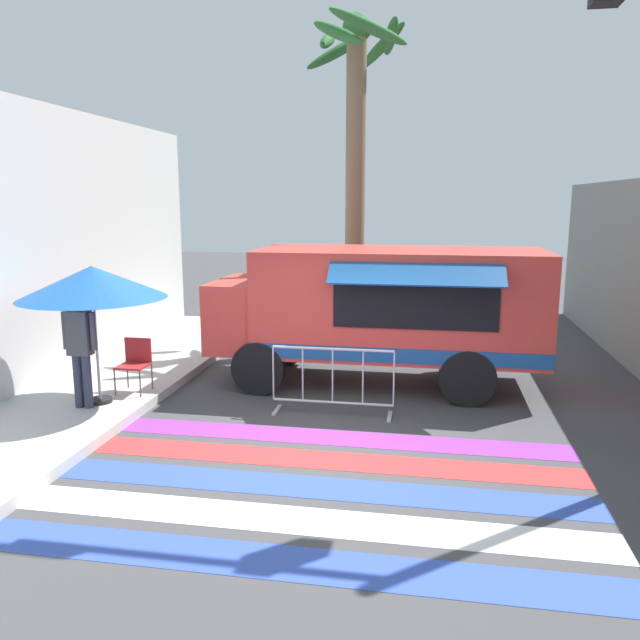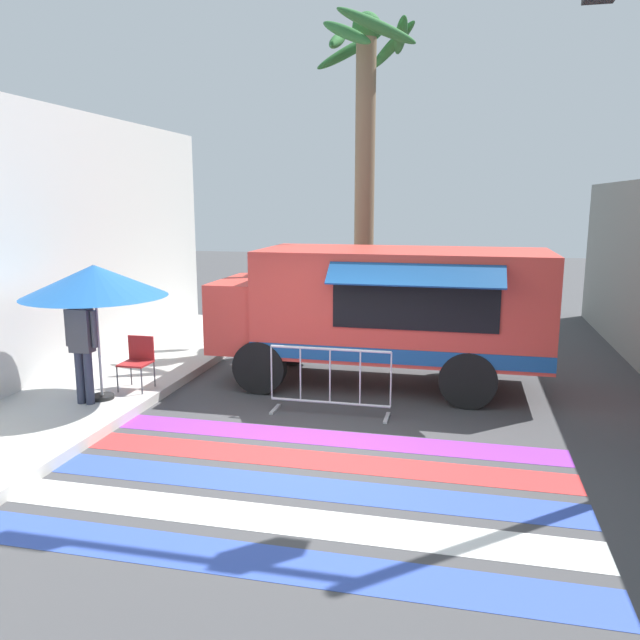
{
  "view_description": "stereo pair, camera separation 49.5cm",
  "coord_description": "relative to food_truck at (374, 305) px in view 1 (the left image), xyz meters",
  "views": [
    {
      "loc": [
        1.26,
        -7.56,
        3.2
      ],
      "look_at": [
        -0.44,
        2.12,
        1.31
      ],
      "focal_mm": 35.0,
      "sensor_mm": 36.0,
      "label": 1
    },
    {
      "loc": [
        1.75,
        -7.46,
        3.2
      ],
      "look_at": [
        -0.44,
        2.12,
        1.31
      ],
      "focal_mm": 35.0,
      "sensor_mm": 36.0,
      "label": 2
    }
  ],
  "objects": [
    {
      "name": "crosswalk_painted",
      "position": [
        -0.34,
        -4.2,
        -1.41
      ],
      "size": [
        6.4,
        3.6,
        0.01
      ],
      "color": "#334FB2",
      "rests_on": "ground_plane"
    },
    {
      "name": "food_truck",
      "position": [
        0.0,
        0.0,
        0.0
      ],
      "size": [
        5.68,
        2.54,
        2.38
      ],
      "color": "#D13D33",
      "rests_on": "ground_plane"
    },
    {
      "name": "barricade_front",
      "position": [
        -0.46,
        -1.73,
        -0.9
      ],
      "size": [
        1.86,
        0.44,
        1.04
      ],
      "color": "#B7BABF",
      "rests_on": "ground_plane"
    },
    {
      "name": "folding_chair",
      "position": [
        -3.71,
        -1.57,
        -0.75
      ],
      "size": [
        0.45,
        0.45,
        0.86
      ],
      "rotation": [
        0.0,
        0.0,
        -0.21
      ],
      "color": "#4C4C51",
      "rests_on": "sidewalk_left"
    },
    {
      "name": "palm_tree",
      "position": [
        -0.7,
        3.02,
        3.11
      ],
      "size": [
        2.38,
        2.5,
        7.0
      ],
      "color": "#7A664C",
      "rests_on": "ground_plane"
    },
    {
      "name": "ground_plane",
      "position": [
        -0.34,
        -3.11,
        -1.41
      ],
      "size": [
        60.0,
        60.0,
        0.0
      ],
      "primitive_type": "plane",
      "color": "#424244"
    },
    {
      "name": "vendor_person",
      "position": [
        -4.1,
        -2.49,
        -0.28
      ],
      "size": [
        0.53,
        0.23,
        1.72
      ],
      "rotation": [
        0.0,
        0.0,
        -0.21
      ],
      "color": "#2D3347",
      "rests_on": "sidewalk_left"
    },
    {
      "name": "patio_umbrella",
      "position": [
        -3.99,
        -2.24,
        0.59
      ],
      "size": [
        2.17,
        2.17,
        2.1
      ],
      "color": "black",
      "rests_on": "sidewalk_left"
    }
  ]
}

